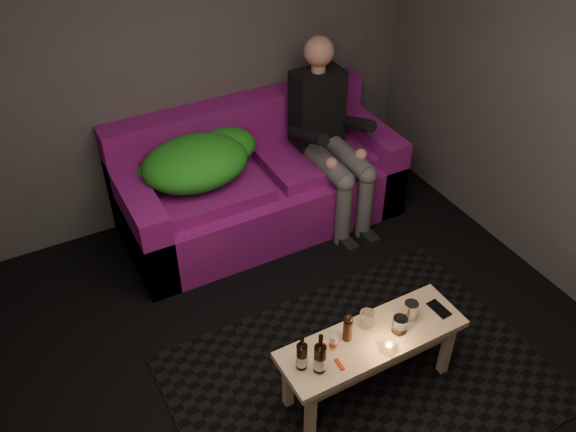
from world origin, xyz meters
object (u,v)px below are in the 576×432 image
at_px(beer_bottle_b, 320,358).
at_px(beer_bottle_a, 302,356).
at_px(person, 328,132).
at_px(steel_cup, 411,310).
at_px(sofa, 257,183).
at_px(coffee_table, 372,346).

bearing_deg(beer_bottle_b, beer_bottle_a, 139.96).
distance_m(person, steel_cup, 1.71).
distance_m(sofa, person, 0.70).
height_order(beer_bottle_b, steel_cup, beer_bottle_b).
xyz_separation_m(person, beer_bottle_b, (-1.08, -1.72, -0.19)).
bearing_deg(beer_bottle_a, sofa, 71.41).
relative_size(sofa, person, 1.50).
bearing_deg(beer_bottle_a, coffee_table, -1.11).
height_order(sofa, person, person).
distance_m(beer_bottle_a, beer_bottle_b, 0.10).
xyz_separation_m(person, beer_bottle_a, (-1.16, -1.66, -0.20)).
xyz_separation_m(beer_bottle_a, beer_bottle_b, (0.07, -0.06, 0.01)).
distance_m(coffee_table, beer_bottle_b, 0.43).
distance_m(coffee_table, beer_bottle_a, 0.49).
relative_size(sofa, steel_cup, 19.16).
distance_m(beer_bottle_a, steel_cup, 0.74).
distance_m(sofa, steel_cup, 1.83).
distance_m(person, beer_bottle_b, 2.04).
bearing_deg(beer_bottle_a, steel_cup, 1.15).
bearing_deg(coffee_table, beer_bottle_b, -172.05).
xyz_separation_m(sofa, person, (0.54, -0.18, 0.41)).
relative_size(sofa, coffee_table, 1.93).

